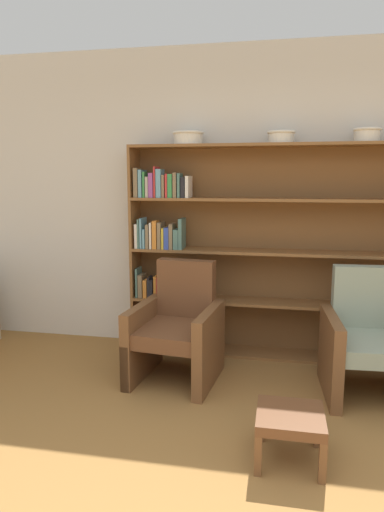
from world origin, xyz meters
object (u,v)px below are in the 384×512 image
bookshelf (246,254)px  bowl_cream (367,134)px  armchair_cushioned (369,342)px  bowl_sage (188,137)px  armchair_leather (178,330)px  bowl_brass (281,136)px  footstool (290,421)px

bookshelf → bowl_cream: bowl_cream is taller
armchair_cushioned → bowl_sage: bearing=-25.2°
bowl_sage → armchair_cushioned: bearing=-22.0°
armchair_cushioned → armchair_leather: bearing=-3.2°
bowl_sage → bowl_cream: size_ratio=1.22×
bowl_cream → armchair_leather: 2.20m
armchair_leather → armchair_cushioned: (1.45, 0.00, 0.00)m
bowl_brass → armchair_leather: bowl_brass is taller
bowl_brass → bowl_sage: bearing=-180.0°
armchair_leather → footstool: bearing=138.4°
bowl_cream → armchair_leather: bowl_cream is taller
bowl_brass → footstool: 2.32m
bowl_sage → armchair_leather: size_ratio=0.29×
bookshelf → bowl_sage: size_ratio=9.36×
bookshelf → bowl_brass: bowl_brass is taller
armchair_cushioned → bowl_brass: bearing=-44.3°
bowl_cream → armchair_cushioned: (0.01, -0.60, -1.55)m
bowl_sage → bowl_brass: 0.80m
bowl_sage → footstool: 2.49m
bowl_sage → bookshelf: bearing=2.5°
bookshelf → armchair_leather: bookshelf is taller
bowl_sage → bowl_cream: same height
bookshelf → armchair_leather: bearing=-128.1°
footstool → bowl_brass: bearing=93.9°
bowl_sage → armchair_leather: 1.66m
armchair_cushioned → footstool: 1.14m
bowl_cream → armchair_cushioned: bowl_cream is taller
bowl_sage → armchair_leather: bowl_sage is taller
bowl_brass → bookshelf: bearing=175.1°
armchair_leather → bowl_brass: bearing=-135.3°
bookshelf → bowl_sage: (-0.52, -0.02, 1.02)m
bookshelf → footstool: size_ratio=6.75×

